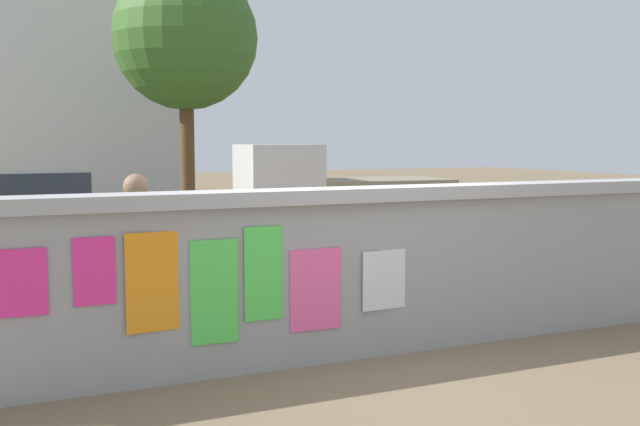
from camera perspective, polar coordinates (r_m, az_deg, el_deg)
name	(u,v)px	position (r m, az deg, el deg)	size (l,w,h in m)	color
ground	(171,241)	(14.11, -11.61, -2.20)	(60.00, 60.00, 0.00)	#7A664C
poster_wall	(361,269)	(6.47, 3.24, -4.42)	(8.05, 0.42, 1.50)	#989898
auto_rickshaw_truck	(333,200)	(12.45, 1.06, 1.04)	(3.71, 1.78, 1.85)	black
car_parked	(35,211)	(13.06, -21.47, 0.11)	(3.88, 1.90, 1.40)	black
motorcycle	(508,248)	(10.12, 14.58, -2.70)	(1.88, 0.67, 0.87)	black
bicycle_near	(112,266)	(9.38, -16.02, -4.01)	(1.71, 0.44, 0.95)	black
bicycle_far	(372,272)	(8.61, 4.14, -4.65)	(1.68, 0.53, 0.95)	black
person_walking	(137,245)	(6.65, -14.17, -2.46)	(0.38, 0.38, 1.62)	#D83F72
tree_roadside	(185,38)	(16.02, -10.54, 13.34)	(3.06, 3.06, 5.63)	brown
building_background	(8,94)	(22.39, -23.34, 8.60)	(8.55, 6.78, 6.42)	silver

